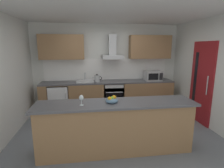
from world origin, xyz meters
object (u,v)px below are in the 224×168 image
at_px(oven, 113,95).
at_px(range_hood, 112,51).
at_px(refrigerator, 60,99).
at_px(fruit_bowl, 112,100).
at_px(microwave, 153,76).
at_px(wine_glass, 81,98).
at_px(kettle, 97,78).
at_px(sink, 85,81).

relative_size(oven, range_hood, 1.11).
distance_m(refrigerator, fruit_bowl, 2.59).
bearing_deg(range_hood, microwave, -7.21).
distance_m(microwave, wine_glass, 3.08).
distance_m(kettle, fruit_bowl, 2.17).
bearing_deg(fruit_bowl, microwave, 53.92).
bearing_deg(sink, range_hood, 8.16).
bearing_deg(kettle, wine_glass, -99.87).
bearing_deg(range_hood, oven, -90.00).
height_order(oven, refrigerator, oven).
height_order(wine_glass, fruit_bowl, wine_glass).
xyz_separation_m(refrigerator, wine_glass, (0.72, -2.27, 0.65)).
height_order(kettle, fruit_bowl, kettle).
relative_size(range_hood, wine_glass, 4.05).
height_order(kettle, wine_glass, kettle).
height_order(sink, kettle, sink).
relative_size(oven, sink, 1.60).
bearing_deg(kettle, fruit_bowl, -86.39).
distance_m(oven, microwave, 1.38).
bearing_deg(sink, refrigerator, -178.97).
height_order(refrigerator, microwave, microwave).
bearing_deg(fruit_bowl, wine_glass, -172.33).
height_order(refrigerator, sink, sink).
bearing_deg(oven, sink, 179.24).
relative_size(kettle, fruit_bowl, 1.31).
bearing_deg(wine_glass, refrigerator, 107.69).
bearing_deg(refrigerator, fruit_bowl, -60.37).
relative_size(sink, range_hood, 0.69).
bearing_deg(fruit_bowl, range_hood, 81.72).
xyz_separation_m(refrigerator, kettle, (1.11, -0.03, 0.58)).
bearing_deg(oven, fruit_bowl, -98.75).
relative_size(microwave, kettle, 1.73).
xyz_separation_m(oven, range_hood, (0.00, 0.13, 1.33)).
distance_m(sink, wine_glass, 2.29).
distance_m(oven, wine_glass, 2.51).
relative_size(kettle, range_hood, 0.40).
height_order(oven, sink, sink).
distance_m(oven, kettle, 0.72).
height_order(oven, fruit_bowl, fruit_bowl).
xyz_separation_m(refrigerator, fruit_bowl, (1.25, -2.20, 0.57)).
bearing_deg(refrigerator, sink, 1.03).
bearing_deg(wine_glass, oven, 69.15).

